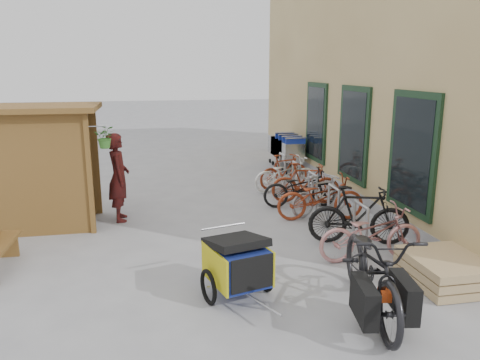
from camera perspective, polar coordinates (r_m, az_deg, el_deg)
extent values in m
plane|color=#9C9C9F|center=(7.78, -1.53, -9.90)|extent=(80.00, 80.00, 0.00)
cube|color=tan|center=(13.87, 23.29, 14.13)|extent=(6.00, 13.00, 7.00)
cube|color=#9C9C9F|center=(12.83, 11.01, -0.01)|extent=(0.18, 13.00, 0.30)
cube|color=black|center=(8.98, 20.26, 3.11)|extent=(0.06, 1.50, 2.20)
cube|color=black|center=(8.97, 20.10, 3.10)|extent=(0.02, 1.25, 1.95)
cube|color=black|center=(11.17, 13.68, 5.44)|extent=(0.06, 1.50, 2.20)
cube|color=black|center=(11.15, 13.54, 5.44)|extent=(0.02, 1.25, 1.95)
cube|color=black|center=(13.46, 9.27, 6.96)|extent=(0.06, 1.50, 2.20)
cube|color=black|center=(13.45, 9.14, 6.96)|extent=(0.02, 1.25, 1.95)
cube|color=brown|center=(9.18, -17.86, 0.63)|extent=(0.09, 0.09, 2.30)
cube|color=brown|center=(10.79, -26.61, 1.69)|extent=(0.09, 0.09, 2.30)
cube|color=brown|center=(10.44, -17.07, 2.19)|extent=(0.09, 0.09, 2.30)
cube|color=brown|center=(9.36, -23.31, 0.42)|extent=(1.80, 0.05, 2.30)
cube|color=brown|center=(10.55, -21.95, 1.91)|extent=(1.80, 0.05, 2.30)
cube|color=brown|center=(9.79, -23.23, 8.08)|extent=(2.15, 1.65, 0.10)
cube|color=brown|center=(10.05, -23.58, -0.24)|extent=(1.30, 1.15, 0.04)
cube|color=brown|center=(9.93, -23.90, 3.12)|extent=(1.30, 1.15, 0.04)
cylinder|color=#A5A8AD|center=(9.01, -17.13, 6.27)|extent=(0.36, 0.02, 0.02)
imported|color=#326B25|center=(9.02, -16.10, 5.07)|extent=(0.38, 0.33, 0.42)
cylinder|color=#A5A8AD|center=(8.08, 15.16, -6.28)|extent=(0.05, 0.05, 0.84)
cylinder|color=#A5A8AD|center=(8.51, 13.69, -5.19)|extent=(0.05, 0.05, 0.84)
cylinder|color=#A5A8AD|center=(8.17, 14.58, -2.94)|extent=(0.05, 0.50, 0.05)
cylinder|color=#A5A8AD|center=(9.12, 11.88, -3.84)|extent=(0.05, 0.05, 0.84)
cylinder|color=#A5A8AD|center=(9.56, 10.73, -2.97)|extent=(0.05, 0.05, 0.84)
cylinder|color=#A5A8AD|center=(9.22, 11.41, -0.89)|extent=(0.05, 0.50, 0.05)
cylinder|color=#A5A8AD|center=(10.18, 9.29, -1.89)|extent=(0.05, 0.05, 0.84)
cylinder|color=#A5A8AD|center=(10.64, 8.36, -1.19)|extent=(0.05, 0.05, 0.84)
cylinder|color=#A5A8AD|center=(10.31, 8.90, 0.72)|extent=(0.05, 0.50, 0.05)
cylinder|color=#A5A8AD|center=(11.28, 7.20, -0.31)|extent=(0.05, 0.05, 0.84)
cylinder|color=#A5A8AD|center=(11.74, 6.44, 0.26)|extent=(0.05, 0.05, 0.84)
cylinder|color=#A5A8AD|center=(11.42, 6.87, 2.03)|extent=(0.05, 0.50, 0.05)
cylinder|color=#A5A8AD|center=(12.40, 5.48, 0.99)|extent=(0.05, 0.05, 0.84)
cylinder|color=#A5A8AD|center=(12.86, 4.86, 1.46)|extent=(0.05, 0.05, 0.84)
cylinder|color=#A5A8AD|center=(12.55, 5.20, 3.10)|extent=(0.05, 0.50, 0.05)
cube|color=tan|center=(7.64, 23.65, -10.99)|extent=(1.00, 1.20, 0.12)
cube|color=tan|center=(7.58, 23.75, -10.02)|extent=(1.00, 1.20, 0.12)
cube|color=tan|center=(7.53, 23.85, -9.04)|extent=(1.00, 1.20, 0.12)
cube|color=brown|center=(8.81, -26.58, -7.23)|extent=(0.38, 0.07, 0.37)
cube|color=silver|center=(14.23, 6.18, 3.55)|extent=(0.60, 0.93, 0.57)
cube|color=navy|center=(13.73, 6.80, 4.78)|extent=(0.60, 0.04, 0.20)
cylinder|color=silver|center=(13.68, 6.85, 5.08)|extent=(0.63, 0.04, 0.04)
cylinder|color=black|center=(13.92, 5.64, 0.87)|extent=(0.04, 0.13, 0.13)
cube|color=silver|center=(14.59, 5.74, 3.81)|extent=(0.60, 0.93, 0.57)
cube|color=navy|center=(14.09, 6.33, 5.02)|extent=(0.60, 0.04, 0.20)
cylinder|color=silver|center=(14.04, 6.37, 5.31)|extent=(0.63, 0.04, 0.04)
cylinder|color=black|center=(14.27, 5.20, 1.20)|extent=(0.04, 0.13, 0.13)
cube|color=silver|center=(14.95, 5.33, 4.05)|extent=(0.60, 0.93, 0.57)
cube|color=navy|center=(14.45, 5.88, 5.24)|extent=(0.60, 0.04, 0.20)
cylinder|color=silver|center=(14.40, 5.92, 5.52)|extent=(0.63, 0.04, 0.04)
cylinder|color=black|center=(14.63, 4.79, 1.51)|extent=(0.04, 0.13, 0.13)
cube|color=silver|center=(15.31, 4.93, 4.28)|extent=(0.60, 0.93, 0.57)
cube|color=navy|center=(14.81, 5.45, 5.45)|extent=(0.60, 0.04, 0.20)
cylinder|color=silver|center=(14.77, 5.49, 5.73)|extent=(0.63, 0.04, 0.04)
cylinder|color=black|center=(14.99, 4.40, 1.81)|extent=(0.04, 0.13, 0.13)
cube|color=navy|center=(6.50, -0.34, -10.14)|extent=(0.84, 0.98, 0.49)
cube|color=gold|center=(6.37, -3.14, -10.67)|extent=(0.25, 0.82, 0.49)
cube|color=gold|center=(6.64, 2.34, -9.61)|extent=(0.25, 0.82, 0.49)
cube|color=black|center=(6.13, 1.51, -11.36)|extent=(0.58, 0.19, 0.45)
cube|color=black|center=(6.43, -0.55, -7.53)|extent=(0.89, 0.97, 0.24)
torus|color=black|center=(6.45, -3.88, -12.90)|extent=(0.18, 0.49, 0.49)
torus|color=black|center=(6.79, 3.02, -11.47)|extent=(0.18, 0.49, 0.49)
cylinder|color=#B7B7BC|center=(6.04, 2.76, -14.83)|extent=(0.22, 0.70, 0.03)
cylinder|color=#B7B7BC|center=(6.75, -2.08, -5.67)|extent=(0.66, 0.21, 0.03)
imported|color=black|center=(6.28, 15.85, -10.38)|extent=(1.18, 2.39, 1.20)
cube|color=black|center=(5.80, 14.91, -14.05)|extent=(0.29, 0.67, 0.45)
cube|color=black|center=(6.04, 19.34, -13.24)|extent=(0.29, 0.67, 0.45)
cube|color=#D54314|center=(5.89, 17.21, -13.22)|extent=(0.15, 0.20, 0.12)
imported|color=maroon|center=(9.89, -14.59, 0.32)|extent=(0.49, 0.70, 1.82)
imported|color=tan|center=(7.96, 15.68, -6.28)|extent=(1.77, 0.63, 0.93)
imported|color=black|center=(8.61, 14.30, -4.19)|extent=(1.86, 0.99, 1.07)
imported|color=maroon|center=(9.83, 9.77, -2.12)|extent=(1.87, 0.81, 0.95)
imported|color=#99989D|center=(10.14, 9.81, -1.83)|extent=(1.54, 0.83, 0.89)
imported|color=black|center=(10.67, 7.34, -0.98)|extent=(1.72, 0.71, 0.88)
imported|color=maroon|center=(11.03, 8.00, -0.35)|extent=(1.65, 0.76, 0.96)
imported|color=white|center=(12.00, 5.54, 0.71)|extent=(1.78, 0.88, 0.90)
imported|color=maroon|center=(12.34, 5.42, 1.10)|extent=(1.57, 0.89, 0.91)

